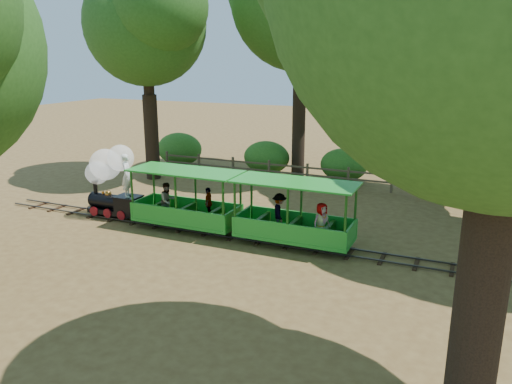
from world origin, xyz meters
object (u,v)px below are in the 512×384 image
at_px(locomotive, 111,176).
at_px(carriage_front, 185,207).
at_px(fence, 327,174).
at_px(carriage_rear, 295,221).

xyz_separation_m(locomotive, carriage_front, (3.28, -0.08, -0.79)).
relative_size(carriage_front, fence, 0.22).
relative_size(locomotive, carriage_rear, 0.73).
relative_size(locomotive, carriage_front, 0.73).
bearing_deg(fence, carriage_front, -110.08).
xyz_separation_m(locomotive, carriage_rear, (7.37, -0.07, -0.78)).
height_order(carriage_rear, fence, carriage_rear).
height_order(carriage_front, carriage_rear, same).
height_order(locomotive, carriage_front, locomotive).
bearing_deg(locomotive, carriage_front, -1.31).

